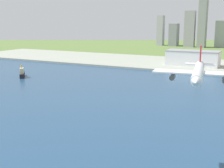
# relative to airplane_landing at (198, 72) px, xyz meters

# --- Properties ---
(ground_plane) EXTENTS (2400.00, 2400.00, 0.00)m
(ground_plane) POSITION_rel_airplane_landing_xyz_m (-34.70, 123.39, -43.03)
(ground_plane) COLOR #5B763A
(water_bay) EXTENTS (840.00, 360.00, 0.15)m
(water_bay) POSITION_rel_airplane_landing_xyz_m (-34.70, 63.39, -42.95)
(water_bay) COLOR navy
(water_bay) RESTS_ON ground
(industrial_pier) EXTENTS (840.00, 140.00, 2.50)m
(industrial_pier) POSITION_rel_airplane_landing_xyz_m (-34.70, 313.39, -41.78)
(industrial_pier) COLOR #9A9F8F
(industrial_pier) RESTS_ON ground
(airplane_landing) EXTENTS (37.25, 43.74, 13.02)m
(airplane_landing) POSITION_rel_airplane_landing_xyz_m (0.00, 0.00, 0.00)
(airplane_landing) COLOR white
(tugboat_small) EXTENTS (18.94, 20.94, 14.47)m
(tugboat_small) POSITION_rel_airplane_landing_xyz_m (-221.36, 133.74, -38.96)
(tugboat_small) COLOR black
(tugboat_small) RESTS_ON water_bay
(warehouse_main) EXTENTS (70.81, 31.55, 20.61)m
(warehouse_main) POSITION_rel_airplane_landing_xyz_m (-65.20, 296.92, -30.20)
(warehouse_main) COLOR white
(warehouse_main) RESTS_ON industrial_pier
(distant_skyline) EXTENTS (271.78, 63.52, 154.70)m
(distant_skyline) POSITION_rel_airplane_landing_xyz_m (-79.90, 643.81, 12.25)
(distant_skyline) COLOR #A6A5AF
(distant_skyline) RESTS_ON ground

